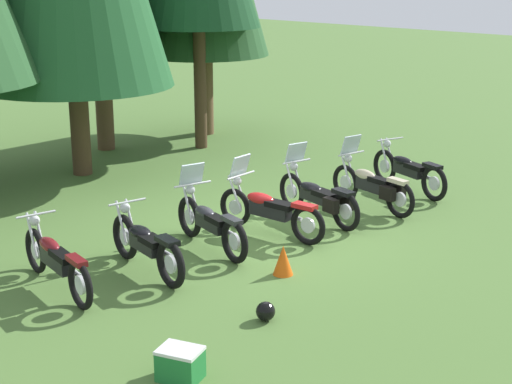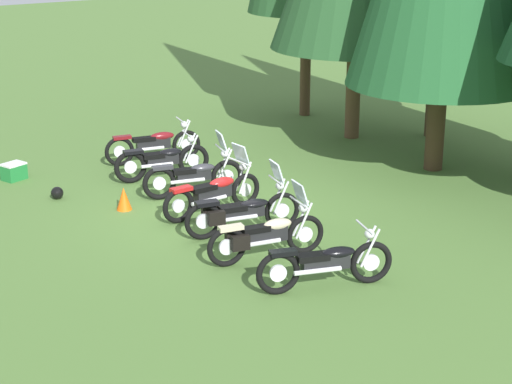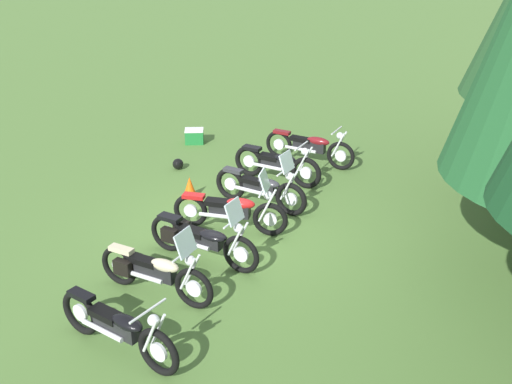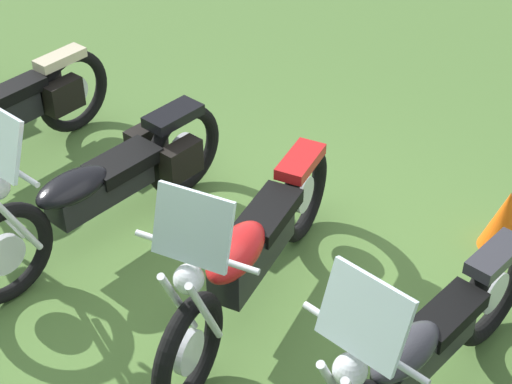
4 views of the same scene
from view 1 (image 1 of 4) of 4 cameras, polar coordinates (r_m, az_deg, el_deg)
The scene contains 11 objects.
ground_plane at distance 14.28m, azimuth 0.88°, elevation -3.03°, with size 80.00×80.00×0.00m, color #4C7033.
motorcycle_0 at distance 12.15m, azimuth -14.24°, elevation -4.79°, with size 0.73×2.39×1.02m.
motorcycle_1 at distance 12.52m, azimuth -7.91°, elevation -3.79°, with size 0.72×2.23×1.03m.
motorcycle_2 at distance 13.43m, azimuth -3.33°, elevation -2.22°, with size 0.83×2.22×1.38m.
motorcycle_3 at distance 14.10m, azimuth 0.94°, elevation -1.23°, with size 0.74×2.36×1.37m.
motorcycle_4 at distance 14.94m, azimuth 4.56°, elevation -0.30°, with size 0.88×2.31×1.38m.
motorcycle_5 at distance 15.75m, azimuth 8.44°, elevation 0.48°, with size 0.79×2.23×1.37m.
motorcycle_6 at distance 17.09m, azimuth 10.93°, elevation 1.56°, with size 0.95×2.28×1.02m.
picnic_cooler at distance 9.52m, azimuth -5.49°, elevation -12.24°, with size 0.53×0.60×0.39m.
traffic_cone at distance 12.40m, azimuth 1.97°, elevation -4.93°, with size 0.32×0.32×0.48m, color #EA590F.
dropped_helmet at distance 10.91m, azimuth 0.69°, elevation -8.60°, with size 0.27×0.27×0.27m, color black.
Camera 1 is at (-10.01, -9.00, 4.74)m, focal length 55.45 mm.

